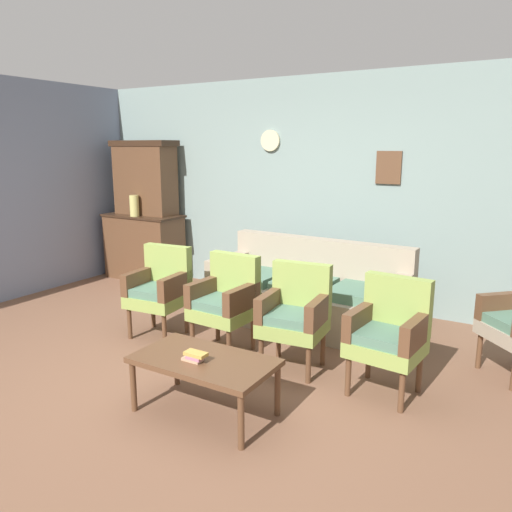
# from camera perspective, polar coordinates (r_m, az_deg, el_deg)

# --- Properties ---
(ground_plane) EXTENTS (7.68, 7.68, 0.00)m
(ground_plane) POSITION_cam_1_polar(r_m,az_deg,el_deg) (4.30, -8.69, -13.61)
(ground_plane) COLOR brown
(wall_back_with_decor) EXTENTS (6.40, 0.09, 2.70)m
(wall_back_with_decor) POSITION_cam_1_polar(r_m,az_deg,el_deg) (6.13, 6.79, 7.45)
(wall_back_with_decor) COLOR gray
(wall_back_with_decor) RESTS_ON ground
(side_cabinet) EXTENTS (1.16, 0.55, 0.93)m
(side_cabinet) POSITION_cam_1_polar(r_m,az_deg,el_deg) (7.34, -12.67, 1.06)
(side_cabinet) COLOR brown
(side_cabinet) RESTS_ON ground
(cabinet_upper_hutch) EXTENTS (0.99, 0.38, 1.03)m
(cabinet_upper_hutch) POSITION_cam_1_polar(r_m,az_deg,el_deg) (7.27, -12.61, 8.79)
(cabinet_upper_hutch) COLOR brown
(cabinet_upper_hutch) RESTS_ON side_cabinet
(vase_on_cabinet) EXTENTS (0.13, 0.13, 0.29)m
(vase_on_cabinet) POSITION_cam_1_polar(r_m,az_deg,el_deg) (7.11, -13.78, 5.62)
(vase_on_cabinet) COLOR tan
(vase_on_cabinet) RESTS_ON side_cabinet
(floral_couch) EXTENTS (2.11, 0.87, 0.90)m
(floral_couch) POSITION_cam_1_polar(r_m,az_deg,el_deg) (5.34, 5.97, -4.53)
(floral_couch) COLOR gray
(floral_couch) RESTS_ON ground
(armchair_by_doorway) EXTENTS (0.56, 0.54, 0.90)m
(armchair_by_doorway) POSITION_cam_1_polar(r_m,az_deg,el_deg) (5.08, -10.96, -3.51)
(armchair_by_doorway) COLOR #849947
(armchair_by_doorway) RESTS_ON ground
(armchair_near_cabinet) EXTENTS (0.54, 0.51, 0.90)m
(armchair_near_cabinet) POSITION_cam_1_polar(r_m,az_deg,el_deg) (4.62, -3.51, -4.93)
(armchair_near_cabinet) COLOR #849947
(armchair_near_cabinet) RESTS_ON ground
(armchair_row_middle) EXTENTS (0.56, 0.54, 0.90)m
(armchair_row_middle) POSITION_cam_1_polar(r_m,az_deg,el_deg) (4.27, 4.52, -6.43)
(armchair_row_middle) COLOR #849947
(armchair_row_middle) RESTS_ON ground
(armchair_near_couch_end) EXTENTS (0.56, 0.54, 0.90)m
(armchair_near_couch_end) POSITION_cam_1_polar(r_m,az_deg,el_deg) (3.97, 14.99, -8.32)
(armchair_near_couch_end) COLOR #849947
(armchair_near_couch_end) RESTS_ON ground
(coffee_table) EXTENTS (1.00, 0.56, 0.42)m
(coffee_table) POSITION_cam_1_polar(r_m,az_deg,el_deg) (3.61, -5.96, -12.24)
(coffee_table) COLOR brown
(coffee_table) RESTS_ON ground
(book_stack_on_table) EXTENTS (0.18, 0.09, 0.07)m
(book_stack_on_table) POSITION_cam_1_polar(r_m,az_deg,el_deg) (3.54, -7.04, -11.35)
(book_stack_on_table) COLOR tan
(book_stack_on_table) RESTS_ON coffee_table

